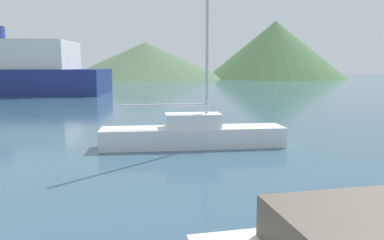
{
  "coord_description": "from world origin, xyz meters",
  "views": [
    {
      "loc": [
        -1.67,
        0.43,
        3.22
      ],
      "look_at": [
        0.75,
        14.0,
        1.2
      ],
      "focal_mm": 35.0,
      "sensor_mm": 36.0,
      "label": 1
    }
  ],
  "objects": [
    {
      "name": "sailboat_inner",
      "position": [
        0.95,
        14.85,
        0.53
      ],
      "size": [
        7.34,
        1.81,
        8.39
      ],
      "rotation": [
        0.0,
        0.0,
        -0.06
      ],
      "color": "silver",
      "rests_on": "ground_plane"
    },
    {
      "name": "hill_central",
      "position": [
        3.49,
        94.1,
        4.41
      ],
      "size": [
        39.8,
        39.8,
        8.82
      ],
      "color": "#4C6647",
      "rests_on": "ground_plane"
    },
    {
      "name": "hill_east",
      "position": [
        35.16,
        89.52,
        7.02
      ],
      "size": [
        34.54,
        34.54,
        14.04
      ],
      "color": "#476B42",
      "rests_on": "ground_plane"
    }
  ]
}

